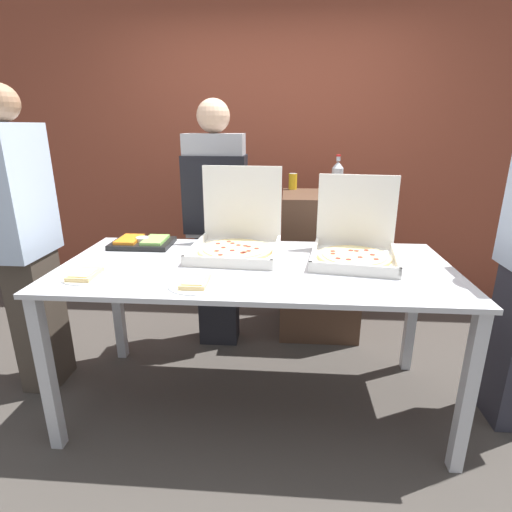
% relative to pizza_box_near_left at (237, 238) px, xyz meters
% --- Properties ---
extents(ground_plane, '(16.00, 16.00, 0.00)m').
position_rel_pizza_box_near_left_xyz_m(ground_plane, '(0.13, -0.23, -0.95)').
color(ground_plane, '#423D38').
extents(brick_wall_behind, '(10.00, 0.06, 2.80)m').
position_rel_pizza_box_near_left_xyz_m(brick_wall_behind, '(0.13, 1.47, 0.45)').
color(brick_wall_behind, brown).
rests_on(brick_wall_behind, ground_plane).
extents(buffet_table, '(2.08, 0.95, 0.87)m').
position_rel_pizza_box_near_left_xyz_m(buffet_table, '(0.13, -0.23, -0.18)').
color(buffet_table, silver).
rests_on(buffet_table, ground_plane).
extents(pizza_box_near_left, '(0.52, 0.53, 0.48)m').
position_rel_pizza_box_near_left_xyz_m(pizza_box_near_left, '(0.00, 0.00, 0.00)').
color(pizza_box_near_left, silver).
rests_on(pizza_box_near_left, buffet_table).
extents(pizza_box_near_right, '(0.51, 0.53, 0.45)m').
position_rel_pizza_box_near_left_xyz_m(pizza_box_near_right, '(0.67, -0.09, -0.00)').
color(pizza_box_near_right, silver).
rests_on(pizza_box_near_right, buffet_table).
extents(paper_plate_front_right, '(0.22, 0.22, 0.03)m').
position_rel_pizza_box_near_left_xyz_m(paper_plate_front_right, '(-0.69, -0.48, -0.07)').
color(paper_plate_front_right, white).
rests_on(paper_plate_front_right, buffet_table).
extents(paper_plate_front_left, '(0.25, 0.25, 0.03)m').
position_rel_pizza_box_near_left_xyz_m(paper_plate_front_left, '(-0.13, -0.53, -0.07)').
color(paper_plate_front_left, white).
rests_on(paper_plate_front_left, buffet_table).
extents(veggie_tray, '(0.36, 0.26, 0.05)m').
position_rel_pizza_box_near_left_xyz_m(veggie_tray, '(-0.60, 0.08, -0.06)').
color(veggie_tray, black).
rests_on(veggie_tray, buffet_table).
extents(sideboard_podium, '(0.60, 0.53, 1.10)m').
position_rel_pizza_box_near_left_xyz_m(sideboard_podium, '(0.56, 0.72, -0.40)').
color(sideboard_podium, '#4C3323').
rests_on(sideboard_podium, ground_plane).
extents(soda_bottle, '(0.08, 0.08, 0.28)m').
position_rel_pizza_box_near_left_xyz_m(soda_bottle, '(0.65, 0.70, 0.27)').
color(soda_bottle, '#B7BCC1').
rests_on(soda_bottle, sideboard_podium).
extents(soda_can_silver, '(0.07, 0.07, 0.12)m').
position_rel_pizza_box_near_left_xyz_m(soda_can_silver, '(0.75, 0.78, 0.21)').
color(soda_can_silver, silver).
rests_on(soda_can_silver, sideboard_podium).
extents(soda_can_colored, '(0.07, 0.07, 0.12)m').
position_rel_pizza_box_near_left_xyz_m(soda_can_colored, '(0.33, 0.94, 0.21)').
color(soda_can_colored, gold).
rests_on(soda_can_colored, sideboard_podium).
extents(person_server_vest, '(0.42, 0.24, 1.75)m').
position_rel_pizza_box_near_left_xyz_m(person_server_vest, '(-0.20, 0.49, 0.03)').
color(person_server_vest, black).
rests_on(person_server_vest, ground_plane).
extents(person_guest_plaid, '(0.22, 0.40, 1.79)m').
position_rel_pizza_box_near_left_xyz_m(person_guest_plaid, '(-1.22, -0.12, -0.01)').
color(person_guest_plaid, '#473D33').
rests_on(person_guest_plaid, ground_plane).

